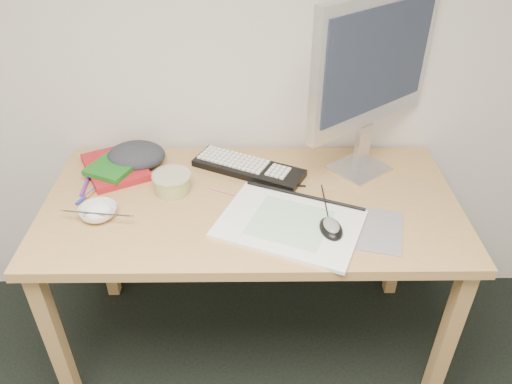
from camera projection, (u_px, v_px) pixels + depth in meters
desk at (251, 219)px, 1.74m from camera, size 1.40×0.70×0.75m
mousepad at (364, 228)px, 1.57m from camera, size 0.29×0.27×0.00m
sketchpad at (290, 224)px, 1.58m from camera, size 0.52×0.45×0.01m
keyboard at (249, 168)px, 1.84m from camera, size 0.43×0.30×0.02m
monitor at (373, 67)px, 1.63m from camera, size 0.45×0.36×0.63m
mouse at (331, 226)px, 1.53m from camera, size 0.08×0.12×0.04m
rice_bowl at (98, 212)px, 1.61m from camera, size 0.13×0.13×0.04m
chopsticks at (97, 214)px, 1.57m from camera, size 0.23×0.05×0.02m
fruit_tub at (172, 183)px, 1.72m from camera, size 0.16×0.16×0.07m
book_red at (116, 167)px, 1.84m from camera, size 0.30×0.33×0.03m
book_green at (117, 164)px, 1.81m from camera, size 0.22×0.25×0.02m
cloth_lump at (136, 156)px, 1.86m from camera, size 0.22×0.20×0.07m
pencil_pink at (231, 194)px, 1.72m from camera, size 0.15×0.08×0.01m
pencil_tan at (266, 190)px, 1.73m from camera, size 0.16×0.06×0.01m
pencil_black at (280, 185)px, 1.76m from camera, size 0.18×0.03×0.01m
marker_blue at (89, 194)px, 1.71m from camera, size 0.06×0.12×0.01m
marker_orange at (96, 188)px, 1.74m from camera, size 0.05×0.11×0.01m
marker_purple at (86, 184)px, 1.76m from camera, size 0.02×0.14×0.01m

